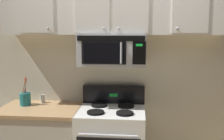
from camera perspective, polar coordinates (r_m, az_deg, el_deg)
back_wall at (r=3.36m, az=0.51°, el=0.78°), size 5.20×0.10×2.70m
over_range_microwave at (r=3.09m, az=0.09°, el=4.28°), size 0.76×0.43×0.35m
upper_cabinets at (r=3.11m, az=0.15°, el=12.60°), size 2.50×0.36×0.55m
utensil_crock_teal at (r=3.42m, az=-17.94°, el=-5.63°), size 0.13×0.13×0.36m
salt_shaker at (r=3.48m, az=-14.43°, el=-5.92°), size 0.05×0.05×0.10m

